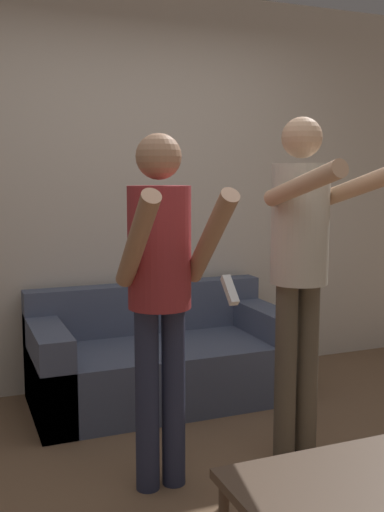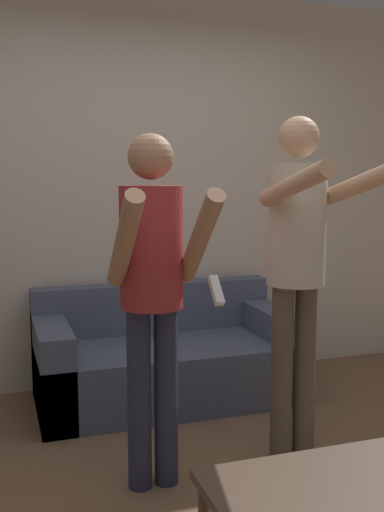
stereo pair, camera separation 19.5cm
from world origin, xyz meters
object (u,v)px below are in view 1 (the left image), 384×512
person_standing_left (161,278)px  coffee_table (366,491)px  person_standing_right (302,254)px  couch (161,361)px

person_standing_left → coffee_table: person_standing_left is taller
person_standing_left → person_standing_right: size_ratio=0.94×
couch → person_standing_left: person_standing_left is taller
person_standing_right → person_standing_left: bearing=179.5°
person_standing_left → person_standing_right: person_standing_right is taller
couch → person_standing_right: (0.36, -1.09, 0.82)m
person_standing_right → coffee_table: person_standing_right is taller
person_standing_left → coffee_table: size_ratio=1.74×
couch → coffee_table: size_ratio=1.75×
couch → person_standing_right: size_ratio=0.95×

